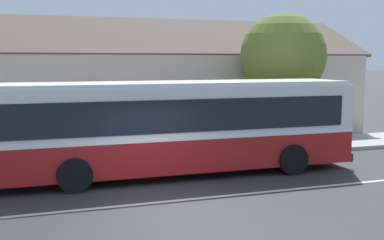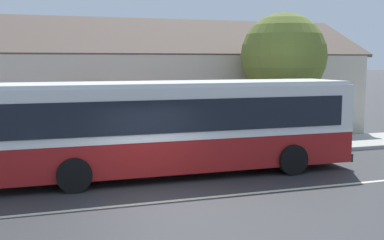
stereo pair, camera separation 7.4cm
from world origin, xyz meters
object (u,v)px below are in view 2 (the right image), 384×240
at_px(transit_bus, 174,125).
at_px(street_tree_primary, 286,58).
at_px(bench_down_street, 54,151).
at_px(bus_stop_sign, 293,112).

distance_m(transit_bus, street_tree_primary, 7.82).
xyz_separation_m(bench_down_street, bus_stop_sign, (9.29, -0.31, 1.08)).
xyz_separation_m(bench_down_street, street_tree_primary, (10.01, 1.63, 3.25)).
bearing_deg(street_tree_primary, bench_down_street, -170.73).
height_order(bench_down_street, bus_stop_sign, bus_stop_sign).
bearing_deg(transit_bus, bus_stop_sign, 20.45).
bearing_deg(bench_down_street, street_tree_primary, 9.27).
distance_m(bench_down_street, bus_stop_sign, 9.36).
height_order(bench_down_street, street_tree_primary, street_tree_primary).
distance_m(street_tree_primary, bus_stop_sign, 3.00).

